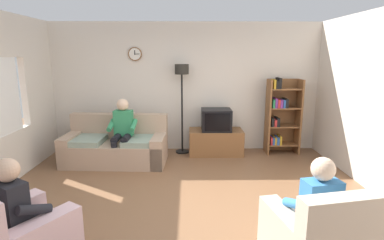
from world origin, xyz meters
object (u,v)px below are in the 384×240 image
Objects in this scene: tv_stand at (216,142)px; person_in_left_armchair at (22,207)px; couch at (116,147)px; floor_lamp at (182,84)px; person_in_right_armchair at (314,205)px; bookshelf at (281,115)px; armchair_near_bookshelf at (317,240)px; person_on_couch at (122,128)px; tv at (216,120)px.

person_in_left_armchair reaches higher than tv_stand.
couch is 1.80m from floor_lamp.
tv_stand is 0.98× the size of person_in_left_armchair.
floor_lamp is at bearing 111.01° from person_in_right_armchair.
tv_stand is at bearing 100.71° from person_in_right_armchair.
couch is 3.39m from bookshelf.
floor_lamp is 3.84m from person_in_right_armchair.
floor_lamp is 1.83× the size of armchair_near_bookshelf.
tv_stand is (1.96, 0.50, -0.06)m from couch.
person_in_left_armchair and person_in_right_armchair have the same top height.
person_on_couch reaches higher than tv_stand.
bookshelf is 1.41× the size of person_in_right_armchair.
floor_lamp reaches higher than person_in_left_armchair.
tv is 0.54× the size of person_in_right_armchair.
tv is 0.48× the size of person_on_couch.
couch is at bearing -165.64° from tv_stand.
person_on_couch is 1.11× the size of person_in_right_armchair.
tv is (-0.00, -0.02, 0.48)m from tv_stand.
tv_stand is 3.55m from armchair_near_bookshelf.
bookshelf is 0.86× the size of floor_lamp.
couch and armchair_near_bookshelf have the same top height.
person_in_right_armchair is at bearing -101.53° from bookshelf.
armchair_near_bookshelf is 0.33m from person_in_right_armchair.
person_on_couch is (-1.79, -0.61, 0.44)m from tv_stand.
bookshelf is (1.35, 0.10, 0.08)m from tv.
couch is 3.90m from person_in_right_armchair.
floor_lamp reaches higher than person_in_right_armchair.
person_on_couch reaches higher than armchair_near_bookshelf.
couch is 2.06m from tv.
couch is at bearing 131.93° from person_in_right_armchair.
person_in_right_armchair is (0.64, -3.40, 0.35)m from tv_stand.
person_in_left_armchair is 2.82m from person_in_right_armchair.
tv_stand is 1.46m from bookshelf.
couch is 1.57× the size of person_on_couch.
floor_lamp is at bearing 170.01° from tv.
tv reaches higher than tv_stand.
person_on_couch is at bearing 82.13° from person_in_left_armchair.
bookshelf is 4.95m from person_in_left_armchair.
couch is at bearing 146.06° from person_on_couch.
couch is 2.02m from tv_stand.
person_in_left_armchair is (-2.18, -3.40, 0.35)m from tv_stand.
bookshelf is (1.35, 0.07, 0.55)m from tv_stand.
person_in_left_armchair is (-0.22, -2.89, 0.29)m from couch.
person_in_right_armchair is (0.64, -3.37, -0.13)m from tv.
couch is 1.05× the size of floor_lamp.
floor_lamp reaches higher than bookshelf.
person_in_left_armchair is at bearing -135.50° from bookshelf.
floor_lamp reaches higher than couch.
floor_lamp is 3.89m from person_in_left_armchair.
person_on_couch is (-1.09, -0.71, -0.75)m from floor_lamp.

